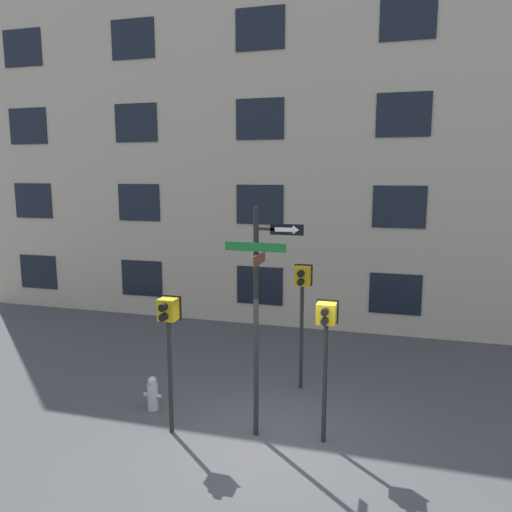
{
  "coord_description": "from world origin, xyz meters",
  "views": [
    {
      "loc": [
        1.93,
        -7.63,
        4.61
      ],
      "look_at": [
        -0.32,
        0.34,
        3.24
      ],
      "focal_mm": 35.0,
      "sensor_mm": 36.0,
      "label": 1
    }
  ],
  "objects_px": {
    "street_sign_pole": "(260,304)",
    "fire_hydrant": "(153,394)",
    "pedestrian_signal_left": "(168,327)",
    "pedestrian_signal_across": "(302,292)",
    "pedestrian_signal_right": "(326,333)"
  },
  "relations": [
    {
      "from": "pedestrian_signal_right",
      "to": "pedestrian_signal_across",
      "type": "height_order",
      "value": "pedestrian_signal_across"
    },
    {
      "from": "pedestrian_signal_left",
      "to": "fire_hydrant",
      "type": "xyz_separation_m",
      "value": [
        -0.73,
        0.72,
        -1.63
      ]
    },
    {
      "from": "pedestrian_signal_right",
      "to": "pedestrian_signal_across",
      "type": "bearing_deg",
      "value": 110.9
    },
    {
      "from": "street_sign_pole",
      "to": "pedestrian_signal_right",
      "type": "relative_size",
      "value": 1.62
    },
    {
      "from": "pedestrian_signal_left",
      "to": "pedestrian_signal_across",
      "type": "xyz_separation_m",
      "value": [
        1.89,
        2.49,
        0.17
      ]
    },
    {
      "from": "street_sign_pole",
      "to": "fire_hydrant",
      "type": "relative_size",
      "value": 5.96
    },
    {
      "from": "fire_hydrant",
      "to": "pedestrian_signal_left",
      "type": "bearing_deg",
      "value": -44.3
    },
    {
      "from": "pedestrian_signal_left",
      "to": "pedestrian_signal_across",
      "type": "height_order",
      "value": "pedestrian_signal_across"
    },
    {
      "from": "pedestrian_signal_left",
      "to": "pedestrian_signal_right",
      "type": "relative_size",
      "value": 1.0
    },
    {
      "from": "street_sign_pole",
      "to": "fire_hydrant",
      "type": "xyz_separation_m",
      "value": [
        -2.29,
        0.38,
        -2.08
      ]
    },
    {
      "from": "pedestrian_signal_left",
      "to": "fire_hydrant",
      "type": "distance_m",
      "value": 1.93
    },
    {
      "from": "street_sign_pole",
      "to": "pedestrian_signal_left",
      "type": "xyz_separation_m",
      "value": [
        -1.56,
        -0.33,
        -0.45
      ]
    },
    {
      "from": "street_sign_pole",
      "to": "pedestrian_signal_across",
      "type": "distance_m",
      "value": 2.2
    },
    {
      "from": "pedestrian_signal_right",
      "to": "pedestrian_signal_across",
      "type": "distance_m",
      "value": 2.22
    },
    {
      "from": "pedestrian_signal_left",
      "to": "street_sign_pole",
      "type": "bearing_deg",
      "value": 12.01
    }
  ]
}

